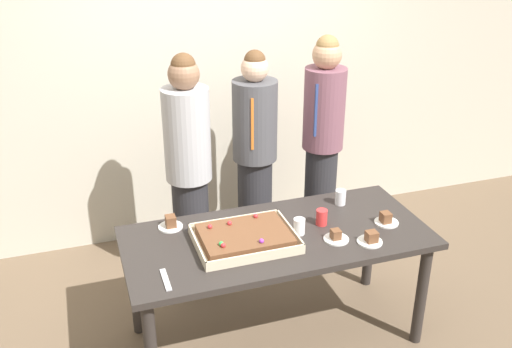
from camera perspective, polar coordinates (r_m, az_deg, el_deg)
name	(u,v)px	position (r m, az deg, el deg)	size (l,w,h in m)	color
ground_plane	(276,335)	(3.93, 1.94, -15.60)	(12.00, 12.00, 0.00)	brown
interior_back_panel	(208,54)	(4.64, -4.80, 11.72)	(8.00, 0.12, 3.00)	beige
party_table	(277,248)	(3.53, 2.10, -7.32)	(1.84, 0.82, 0.76)	#2D2826
sheet_cake	(245,238)	(3.38, -1.12, -6.31)	(0.58, 0.44, 0.10)	beige
plated_slice_near_left	(171,224)	(3.58, -8.43, -4.87)	(0.15, 0.15, 0.08)	white
plated_slice_near_right	(336,237)	(3.45, 7.91, -6.18)	(0.15, 0.15, 0.07)	white
plated_slice_far_left	(371,239)	(3.46, 11.26, -6.32)	(0.15, 0.15, 0.07)	white
plated_slice_far_right	(386,220)	(3.68, 12.72, -4.43)	(0.15, 0.15, 0.08)	white
drink_cup_nearest	(299,226)	(3.48, 4.29, -5.18)	(0.07, 0.07, 0.10)	white
drink_cup_middle	(322,217)	(3.59, 6.51, -4.26)	(0.07, 0.07, 0.10)	red
drink_cup_far_end	(340,197)	(3.84, 8.35, -2.29)	(0.07, 0.07, 0.10)	white
cake_server_utensil	(166,280)	(3.12, -8.91, -10.27)	(0.03, 0.20, 0.01)	silver
person_serving_front	(255,155)	(4.33, -0.12, 1.87)	(0.33, 0.33, 1.65)	#28282D
person_green_shirt_behind	(189,171)	(3.98, -6.65, 0.30)	(0.32, 0.32, 1.72)	#28282D
person_striped_tie_right	(322,145)	(4.36, 6.58, 2.90)	(0.31, 0.31, 1.75)	#28282D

